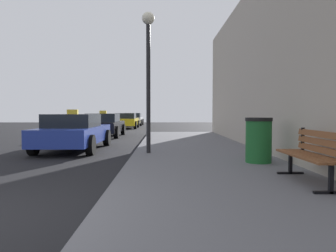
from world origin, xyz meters
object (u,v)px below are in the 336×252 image
street_lamp (148,56)px  car_white (133,119)px  bench (314,152)px  car_blue (74,132)px  trash_bin (259,140)px  car_yellow (126,121)px  car_black (104,125)px

street_lamp → car_white: (-2.71, 23.82, -2.30)m
bench → car_blue: bearing=133.3°
trash_bin → car_white: 26.21m
street_lamp → car_white: bearing=96.5°
street_lamp → car_yellow: 18.08m
car_yellow → car_white: same height
car_white → trash_bin: bearing=-78.2°
street_lamp → car_yellow: size_ratio=0.98×
car_black → street_lamp: bearing=-71.3°
trash_bin → car_black: bearing=118.3°
street_lamp → car_black: street_lamp is taller
bench → street_lamp: size_ratio=0.43×
car_yellow → bench: bearing=-75.5°
street_lamp → car_black: (-2.85, 8.41, -2.30)m
car_blue → car_yellow: 15.68m
car_black → car_blue: bearing=-88.8°
car_blue → car_white: 21.77m
street_lamp → car_white: size_ratio=0.96×
trash_bin → street_lamp: size_ratio=0.26×
bench → car_yellow: 22.47m
bench → car_black: 13.72m
bench → street_lamp: (-2.95, 4.02, 2.28)m
car_black → car_white: car_black is taller
car_blue → car_white: bearing=90.0°
street_lamp → car_blue: 4.10m
bench → trash_bin: (-0.28, 2.19, 0.02)m
street_lamp → car_white: 24.08m
trash_bin → car_yellow: size_ratio=0.25×
trash_bin → car_blue: 6.64m
car_yellow → car_white: bearing=90.1°
car_white → street_lamp: bearing=-83.5°
bench → car_black: car_black is taller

